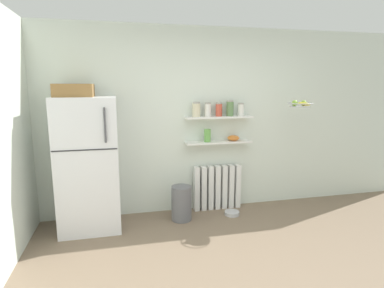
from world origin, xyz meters
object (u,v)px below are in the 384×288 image
object	(u,v)px
storage_jar_1	(208,110)
storage_jar_4	(241,109)
refrigerator	(88,162)
shelf_bowl	(233,138)
radiator	(217,187)
storage_jar_2	(219,110)
storage_jar_3	(230,108)
vase	(207,135)
trash_bin	(181,203)
hanging_fruit_basket	(300,104)
pet_food_bowl	(232,213)
storage_jar_0	(196,109)

from	to	relation	value
storage_jar_1	storage_jar_4	xyz separation A→B (m)	(0.49, -0.00, -0.00)
refrigerator	shelf_bowl	size ratio (longest dim) A/B	10.60
radiator	storage_jar_1	distance (m)	1.16
storage_jar_2	storage_jar_4	size ratio (longest dim) A/B	1.04
radiator	storage_jar_3	world-z (taller)	storage_jar_3
vase	trash_bin	distance (m)	1.00
storage_jar_1	storage_jar_4	bearing A→B (deg)	-0.00
storage_jar_2	storage_jar_4	distance (m)	0.33
refrigerator	radiator	distance (m)	1.86
storage_jar_4	hanging_fruit_basket	xyz separation A→B (m)	(0.73, -0.33, 0.09)
shelf_bowl	pet_food_bowl	size ratio (longest dim) A/B	0.82
refrigerator	shelf_bowl	distance (m)	2.01
radiator	hanging_fruit_basket	world-z (taller)	hanging_fruit_basket
storage_jar_3	shelf_bowl	distance (m)	0.43
storage_jar_2	shelf_bowl	bearing A→B (deg)	0.00
storage_jar_3	storage_jar_1	bearing A→B (deg)	180.00
radiator	storage_jar_4	distance (m)	1.19
radiator	shelf_bowl	bearing A→B (deg)	-7.61
storage_jar_2	hanging_fruit_basket	distance (m)	1.11
shelf_bowl	vase	bearing A→B (deg)	180.00
refrigerator	storage_jar_3	world-z (taller)	refrigerator
radiator	storage_jar_2	world-z (taller)	storage_jar_2
storage_jar_1	hanging_fruit_basket	size ratio (longest dim) A/B	0.56
storage_jar_1	shelf_bowl	world-z (taller)	storage_jar_1
refrigerator	storage_jar_4	bearing A→B (deg)	5.78
storage_jar_0	storage_jar_1	bearing A→B (deg)	0.00
storage_jar_2	vase	bearing A→B (deg)	180.00
storage_jar_4	shelf_bowl	size ratio (longest dim) A/B	1.07
trash_bin	hanging_fruit_basket	size ratio (longest dim) A/B	1.37
refrigerator	pet_food_bowl	bearing A→B (deg)	-1.37
storage_jar_0	pet_food_bowl	world-z (taller)	storage_jar_0
storage_jar_1	hanging_fruit_basket	bearing A→B (deg)	-15.07
storage_jar_3	hanging_fruit_basket	bearing A→B (deg)	-20.17
refrigerator	storage_jar_2	distance (m)	1.88
storage_jar_4	storage_jar_2	bearing A→B (deg)	180.00
pet_food_bowl	refrigerator	bearing A→B (deg)	178.63
storage_jar_3	vase	bearing A→B (deg)	-180.00
refrigerator	vase	world-z (taller)	refrigerator
storage_jar_4	trash_bin	world-z (taller)	storage_jar_4
trash_bin	storage_jar_0	bearing A→B (deg)	43.24
hanging_fruit_basket	storage_jar_1	bearing A→B (deg)	164.93
storage_jar_4	pet_food_bowl	size ratio (longest dim) A/B	0.87
shelf_bowl	storage_jar_4	bearing A→B (deg)	0.00
storage_jar_1	shelf_bowl	distance (m)	0.57
storage_jar_3	trash_bin	size ratio (longest dim) A/B	0.47
radiator	vase	xyz separation A→B (m)	(-0.16, -0.03, 0.78)
shelf_bowl	storage_jar_1	bearing A→B (deg)	180.00
radiator	storage_jar_1	size ratio (longest dim) A/B	3.65
vase	shelf_bowl	size ratio (longest dim) A/B	1.05
trash_bin	storage_jar_2	bearing A→B (deg)	22.92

